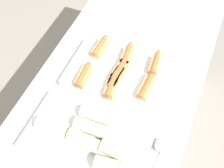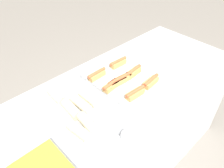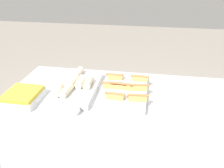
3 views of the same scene
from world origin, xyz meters
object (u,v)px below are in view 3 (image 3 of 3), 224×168
Objects in this scene: tray_hotdogs at (125,90)px; serving_spoon_near at (74,110)px; tray_wraps at (76,86)px; tray_side_front at (23,96)px.

tray_hotdogs is 0.42m from serving_spoon_near.
tray_wraps is 0.39m from tray_side_front.
tray_wraps is at bearing 104.85° from serving_spoon_near.
tray_wraps reaches higher than serving_spoon_near.
tray_side_front is (-0.33, -0.20, -0.00)m from tray_wraps.
tray_wraps is at bearing -179.17° from tray_hotdogs.
tray_wraps is 2.00× the size of tray_side_front.
tray_hotdogs is 0.96× the size of tray_wraps.
tray_wraps reaches higher than tray_side_front.
tray_wraps reaches higher than tray_hotdogs.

